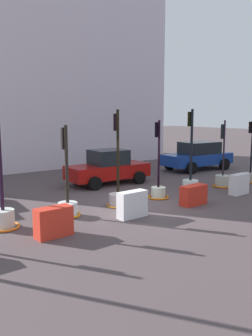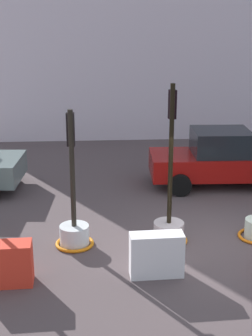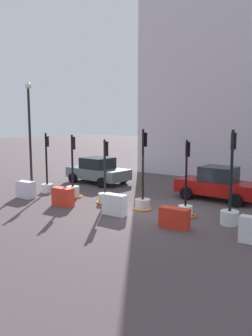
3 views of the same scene
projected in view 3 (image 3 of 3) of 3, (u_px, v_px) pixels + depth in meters
name	position (u px, v px, depth m)	size (l,w,h in m)	color
ground_plane	(158.00, 214.00, 14.91)	(120.00, 120.00, 0.00)	#4E4243
traffic_light_0	(47.00, 182.00, 19.32)	(0.68, 0.68, 3.34)	beige
traffic_light_1	(73.00, 188.00, 18.10)	(0.99, 0.99, 3.29)	silver
traffic_light_2	(105.00, 192.00, 16.81)	(0.88, 0.88, 3.13)	silver
traffic_light_3	(143.00, 198.00, 15.61)	(0.88, 0.88, 3.65)	#B8A8A9
traffic_light_4	(185.00, 205.00, 14.45)	(0.89, 0.89, 3.23)	silver
traffic_light_5	(230.00, 208.00, 13.31)	(0.70, 0.70, 3.69)	silver
construction_barrier_0	(25.00, 190.00, 17.92)	(1.07, 0.51, 0.88)	silver
construction_barrier_1	(63.00, 197.00, 16.27)	(1.08, 0.51, 0.86)	red
construction_barrier_2	(114.00, 205.00, 14.67)	(1.09, 0.44, 0.91)	white
construction_barrier_3	(174.00, 218.00, 12.93)	(1.15, 0.50, 0.77)	red
car_grey_saloon	(98.00, 171.00, 22.13)	(4.28, 2.51, 1.65)	slate
car_red_compact	(218.00, 184.00, 17.42)	(4.18, 2.19, 1.72)	maroon
street_lamp_post	(29.00, 124.00, 19.72)	(0.36, 0.36, 6.15)	black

